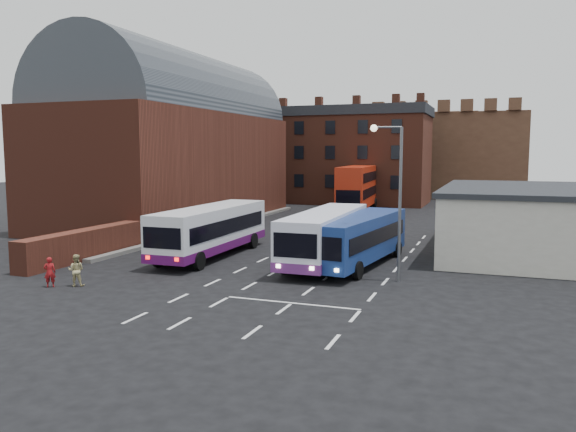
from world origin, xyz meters
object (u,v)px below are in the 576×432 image
(bus_blue, at_px, (359,237))
(bus_white_outbound, at_px, (211,227))
(bus_white_inbound, at_px, (326,233))
(street_lamp, at_px, (395,188))
(pedestrian_beige, at_px, (76,270))
(pedestrian_red, at_px, (50,272))
(bus_red_double, at_px, (358,187))

(bus_blue, bearing_deg, bus_white_outbound, 8.32)
(bus_white_inbound, distance_m, street_lamp, 6.26)
(bus_white_inbound, height_order, pedestrian_beige, bus_white_inbound)
(bus_white_inbound, height_order, street_lamp, street_lamp)
(street_lamp, xyz_separation_m, pedestrian_beige, (-14.18, -6.33, -3.91))
(bus_white_outbound, relative_size, bus_white_inbound, 1.02)
(bus_white_inbound, bearing_deg, bus_white_outbound, 1.05)
(bus_white_outbound, xyz_separation_m, pedestrian_red, (-3.42, -9.92, -1.09))
(bus_white_inbound, relative_size, pedestrian_beige, 7.18)
(pedestrian_red, height_order, pedestrian_beige, pedestrian_beige)
(bus_white_outbound, relative_size, bus_red_double, 0.90)
(street_lamp, distance_m, pedestrian_red, 17.18)
(bus_white_outbound, relative_size, pedestrian_beige, 7.29)
(bus_blue, bearing_deg, bus_white_inbound, 5.74)
(bus_blue, height_order, pedestrian_red, bus_blue)
(bus_blue, relative_size, bus_red_double, 0.85)
(bus_blue, relative_size, pedestrian_beige, 6.87)
(bus_white_outbound, bearing_deg, bus_blue, 0.41)
(bus_white_outbound, relative_size, street_lamp, 1.46)
(bus_white_inbound, distance_m, bus_blue, 1.98)
(bus_white_inbound, bearing_deg, street_lamp, 142.97)
(street_lamp, bearing_deg, bus_blue, 127.94)
(bus_white_inbound, bearing_deg, pedestrian_beige, 43.63)
(bus_white_inbound, xyz_separation_m, pedestrian_beige, (-9.69, -9.58, -1.02))
(bus_red_double, distance_m, street_lamp, 34.74)
(bus_white_inbound, distance_m, bus_red_double, 30.50)
(bus_white_inbound, distance_m, pedestrian_beige, 13.67)
(bus_blue, xyz_separation_m, pedestrian_red, (-12.71, -10.15, -0.96))
(pedestrian_red, distance_m, pedestrian_beige, 1.20)
(bus_white_inbound, relative_size, pedestrian_red, 7.65)
(bus_white_outbound, xyz_separation_m, bus_blue, (9.28, 0.23, -0.13))
(bus_white_outbound, bearing_deg, bus_red_double, 85.05)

